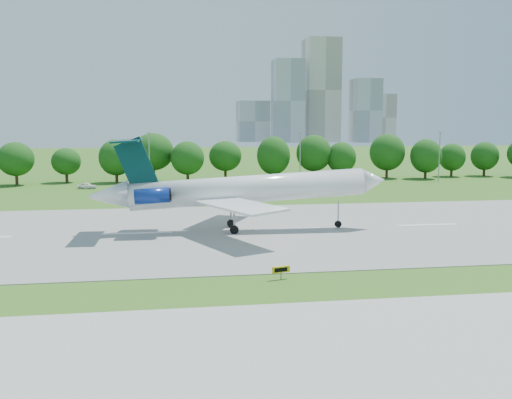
% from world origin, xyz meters
% --- Properties ---
extents(ground, '(600.00, 600.00, 0.00)m').
position_xyz_m(ground, '(0.00, 0.00, 0.00)').
color(ground, '#2D6219').
rests_on(ground, ground).
extents(runway, '(400.00, 45.00, 0.08)m').
position_xyz_m(runway, '(0.00, 25.00, 0.04)').
color(runway, gray).
rests_on(runway, ground).
extents(taxiway, '(400.00, 23.00, 0.08)m').
position_xyz_m(taxiway, '(0.00, -18.00, 0.04)').
color(taxiway, '#ADADA8').
rests_on(taxiway, ground).
extents(tree_line, '(288.40, 8.40, 10.40)m').
position_xyz_m(tree_line, '(0.00, 92.00, 6.19)').
color(tree_line, '#382314').
rests_on(tree_line, ground).
extents(light_poles, '(175.90, 0.25, 12.19)m').
position_xyz_m(light_poles, '(-2.50, 82.00, 6.34)').
color(light_poles, gray).
rests_on(light_poles, ground).
extents(skyline, '(127.00, 52.00, 80.00)m').
position_xyz_m(skyline, '(100.16, 390.61, 30.46)').
color(skyline, '#B2B2B7').
rests_on(skyline, ground).
extents(airliner, '(39.50, 28.81, 12.59)m').
position_xyz_m(airliner, '(-7.40, 25.04, 5.64)').
color(airliner, white).
rests_on(airliner, ground).
extents(taxi_sign_left, '(1.74, 0.62, 1.23)m').
position_xyz_m(taxi_sign_left, '(-5.80, 0.69, 0.90)').
color(taxi_sign_left, gray).
rests_on(taxi_sign_left, ground).
extents(service_vehicle_a, '(3.82, 2.04, 1.20)m').
position_xyz_m(service_vehicle_a, '(-16.90, 75.57, 0.60)').
color(service_vehicle_a, white).
rests_on(service_vehicle_a, ground).
extents(service_vehicle_b, '(4.31, 2.51, 1.38)m').
position_xyz_m(service_vehicle_b, '(-33.56, 79.47, 0.69)').
color(service_vehicle_b, white).
rests_on(service_vehicle_b, ground).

